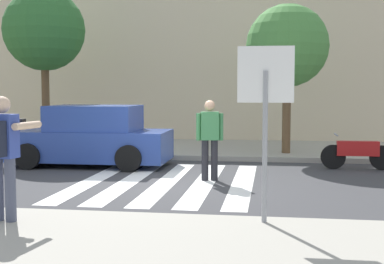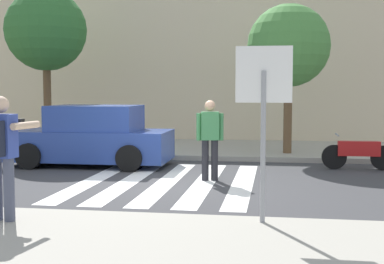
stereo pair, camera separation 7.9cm
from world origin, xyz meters
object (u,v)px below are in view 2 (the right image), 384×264
object	(u,v)px
stop_sign	(264,95)
photographer_with_backpack	(0,147)
parked_car_blue	(92,137)
street_tree_west	(46,31)
street_tree_center	(289,46)
motorcycle	(359,153)
pedestrian_crossing	(210,135)

from	to	relation	value
stop_sign	photographer_with_backpack	distance (m)	3.66
parked_car_blue	stop_sign	bearing A→B (deg)	-52.24
street_tree_west	street_tree_center	size ratio (longest dim) A/B	1.16
stop_sign	motorcycle	world-z (taller)	stop_sign
stop_sign	street_tree_west	world-z (taller)	street_tree_west
motorcycle	street_tree_center	xyz separation A→B (m)	(-1.67, 2.03, 2.75)
photographer_with_backpack	pedestrian_crossing	distance (m)	5.07
stop_sign	motorcycle	xyz separation A→B (m)	(2.17, 6.10, -1.47)
street_tree_center	street_tree_west	bearing A→B (deg)	176.91
street_tree_west	street_tree_center	xyz separation A→B (m)	(7.40, -0.40, -0.59)
photographer_with_backpack	motorcycle	size ratio (longest dim) A/B	0.98
stop_sign	street_tree_west	xyz separation A→B (m)	(-6.89, 8.53, 1.88)
stop_sign	parked_car_blue	size ratio (longest dim) A/B	0.58
photographer_with_backpack	street_tree_west	xyz separation A→B (m)	(-3.33, 9.03, 2.59)
pedestrian_crossing	street_tree_center	world-z (taller)	street_tree_center
parked_car_blue	street_tree_center	size ratio (longest dim) A/B	0.97
stop_sign	pedestrian_crossing	distance (m)	4.27
stop_sign	street_tree_center	bearing A→B (deg)	86.44
stop_sign	parked_car_blue	world-z (taller)	stop_sign
motorcycle	stop_sign	bearing A→B (deg)	-109.59
motorcycle	street_tree_west	xyz separation A→B (m)	(-9.06, 2.43, 3.35)
photographer_with_backpack	motorcycle	world-z (taller)	photographer_with_backpack
motorcycle	parked_car_blue	bearing A→B (deg)	-177.42
stop_sign	photographer_with_backpack	size ratio (longest dim) A/B	1.39
photographer_with_backpack	pedestrian_crossing	xyz separation A→B (m)	(2.34, 4.50, -0.19)
parked_car_blue	motorcycle	distance (m)	6.68
photographer_with_backpack	street_tree_center	size ratio (longest dim) A/B	0.41
stop_sign	motorcycle	size ratio (longest dim) A/B	1.36
photographer_with_backpack	stop_sign	bearing A→B (deg)	8.05
photographer_with_backpack	parked_car_blue	world-z (taller)	photographer_with_backpack
parked_car_blue	motorcycle	bearing A→B (deg)	2.58
photographer_with_backpack	street_tree_west	distance (m)	9.97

